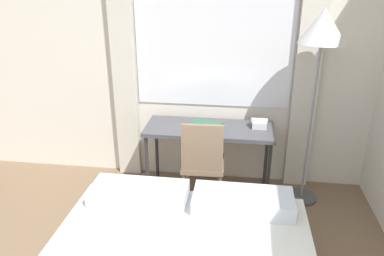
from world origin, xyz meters
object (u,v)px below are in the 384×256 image
(desk_chair, at_px, (203,160))
(telephone, at_px, (259,124))
(book, at_px, (206,125))
(standing_lamp, at_px, (322,39))
(desk, at_px, (209,133))

(desk_chair, height_order, telephone, desk_chair)
(book, bearing_deg, telephone, 4.20)
(telephone, bearing_deg, standing_lamp, -12.28)
(desk, bearing_deg, desk_chair, -96.09)
(telephone, distance_m, book, 0.53)
(desk, height_order, telephone, telephone)
(desk, xyz_separation_m, book, (-0.04, 0.03, 0.08))
(standing_lamp, relative_size, book, 5.55)
(standing_lamp, bearing_deg, desk, 177.92)
(standing_lamp, bearing_deg, desk_chair, -165.75)
(standing_lamp, bearing_deg, telephone, 167.72)
(desk, distance_m, book, 0.09)
(desk_chair, bearing_deg, desk, 81.79)
(desk, relative_size, desk_chair, 1.41)
(desk_chair, relative_size, standing_lamp, 0.48)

